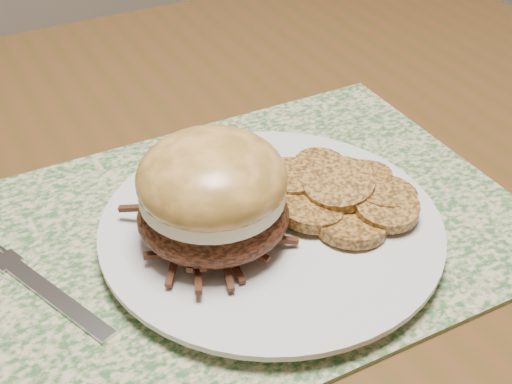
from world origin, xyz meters
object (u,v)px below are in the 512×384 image
at_px(pork_sandwich, 212,194).
at_px(fork, 38,285).
at_px(dinner_plate, 271,230).
at_px(dining_table, 5,355).

distance_m(pork_sandwich, fork, 0.15).
bearing_deg(pork_sandwich, dinner_plate, 18.70).
bearing_deg(dining_table, dinner_plate, -14.75).
xyz_separation_m(dining_table, dinner_plate, (0.22, -0.06, 0.09)).
distance_m(dining_table, dinner_plate, 0.24).
height_order(dinner_plate, fork, dinner_plate).
bearing_deg(dinner_plate, dining_table, 165.25).
height_order(pork_sandwich, fork, pork_sandwich).
relative_size(pork_sandwich, fork, 0.97).
relative_size(dining_table, dinner_plate, 5.77).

